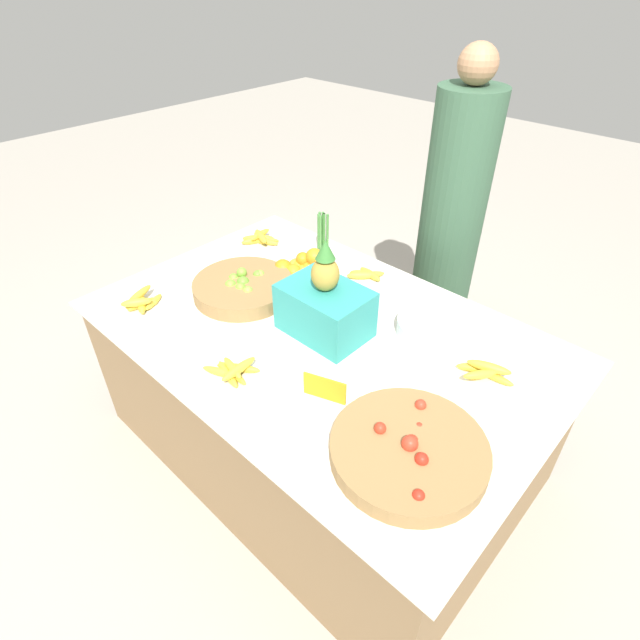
{
  "coord_description": "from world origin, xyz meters",
  "views": [
    {
      "loc": [
        1.06,
        -1.12,
        1.89
      ],
      "look_at": [
        0.0,
        0.0,
        0.74
      ],
      "focal_mm": 28.0,
      "sensor_mm": 36.0,
      "label": 1
    }
  ],
  "objects_px": {
    "tomato_basket": "(409,450)",
    "metal_bowl": "(434,327)",
    "price_sign": "(325,388)",
    "produce_crate": "(325,307)",
    "lime_bowl": "(243,287)",
    "vendor_person": "(449,235)"
  },
  "relations": [
    {
      "from": "metal_bowl",
      "to": "price_sign",
      "type": "xyz_separation_m",
      "value": [
        -0.07,
        -0.54,
        0.01
      ]
    },
    {
      "from": "tomato_basket",
      "to": "vendor_person",
      "type": "height_order",
      "value": "vendor_person"
    },
    {
      "from": "tomato_basket",
      "to": "metal_bowl",
      "type": "relative_size",
      "value": 1.63
    },
    {
      "from": "metal_bowl",
      "to": "vendor_person",
      "type": "xyz_separation_m",
      "value": [
        -0.35,
        0.67,
        0.02
      ]
    },
    {
      "from": "metal_bowl",
      "to": "vendor_person",
      "type": "height_order",
      "value": "vendor_person"
    },
    {
      "from": "tomato_basket",
      "to": "price_sign",
      "type": "relative_size",
      "value": 3.24
    },
    {
      "from": "lime_bowl",
      "to": "vendor_person",
      "type": "relative_size",
      "value": 0.27
    },
    {
      "from": "tomato_basket",
      "to": "metal_bowl",
      "type": "xyz_separation_m",
      "value": [
        -0.27,
        0.55,
        0.0
      ]
    },
    {
      "from": "metal_bowl",
      "to": "produce_crate",
      "type": "relative_size",
      "value": 0.72
    },
    {
      "from": "produce_crate",
      "to": "lime_bowl",
      "type": "bearing_deg",
      "value": -173.99
    },
    {
      "from": "tomato_basket",
      "to": "produce_crate",
      "type": "height_order",
      "value": "produce_crate"
    },
    {
      "from": "price_sign",
      "to": "metal_bowl",
      "type": "bearing_deg",
      "value": 62.58
    },
    {
      "from": "metal_bowl",
      "to": "lime_bowl",
      "type": "bearing_deg",
      "value": -157.04
    },
    {
      "from": "metal_bowl",
      "to": "vendor_person",
      "type": "bearing_deg",
      "value": 117.5
    },
    {
      "from": "metal_bowl",
      "to": "price_sign",
      "type": "distance_m",
      "value": 0.55
    },
    {
      "from": "lime_bowl",
      "to": "metal_bowl",
      "type": "relative_size",
      "value": 1.5
    },
    {
      "from": "lime_bowl",
      "to": "metal_bowl",
      "type": "bearing_deg",
      "value": 22.96
    },
    {
      "from": "lime_bowl",
      "to": "tomato_basket",
      "type": "height_order",
      "value": "lime_bowl"
    },
    {
      "from": "lime_bowl",
      "to": "tomato_basket",
      "type": "relative_size",
      "value": 0.92
    },
    {
      "from": "tomato_basket",
      "to": "vendor_person",
      "type": "relative_size",
      "value": 0.29
    },
    {
      "from": "vendor_person",
      "to": "metal_bowl",
      "type": "bearing_deg",
      "value": -62.5
    },
    {
      "from": "metal_bowl",
      "to": "produce_crate",
      "type": "height_order",
      "value": "produce_crate"
    }
  ]
}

